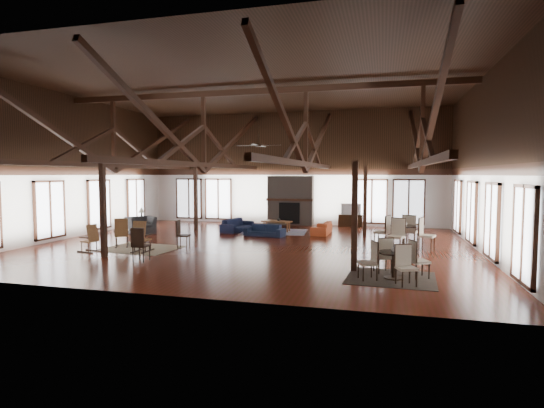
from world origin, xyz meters
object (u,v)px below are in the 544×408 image
(sofa_navy_left, at_px, (237,225))
(cafe_table_far, at_px, (404,232))
(sofa_orange, at_px, (322,228))
(armchair, at_px, (141,225))
(coffee_table, at_px, (277,222))
(cafe_table_near, at_px, (394,260))
(sofa_navy_front, at_px, (265,230))
(tv_console, at_px, (350,220))

(sofa_navy_left, xyz_separation_m, cafe_table_far, (7.40, -2.79, 0.28))
(sofa_orange, xyz_separation_m, armchair, (-7.95, -2.01, 0.11))
(coffee_table, xyz_separation_m, cafe_table_near, (5.09, -7.98, 0.03))
(sofa_navy_left, bearing_deg, cafe_table_far, -100.73)
(sofa_navy_front, distance_m, coffee_table, 1.60)
(sofa_navy_front, relative_size, armchair, 1.50)
(cafe_table_near, distance_m, tv_console, 11.06)
(coffee_table, relative_size, armchair, 1.27)
(sofa_navy_front, distance_m, armchair, 5.70)
(armchair, distance_m, cafe_table_far, 11.41)
(cafe_table_near, height_order, tv_console, cafe_table_near)
(tv_console, bearing_deg, sofa_navy_front, -126.73)
(cafe_table_far, bearing_deg, cafe_table_near, -95.41)
(sofa_navy_front, height_order, armchair, armchair)
(sofa_navy_front, relative_size, cafe_table_near, 0.93)
(sofa_navy_front, bearing_deg, coffee_table, 93.30)
(armchair, xyz_separation_m, cafe_table_near, (10.91, -5.79, 0.11))
(sofa_navy_front, xyz_separation_m, cafe_table_near, (5.24, -6.41, 0.23))
(sofa_navy_front, distance_m, tv_console, 5.60)
(sofa_navy_left, distance_m, coffee_table, 1.88)
(sofa_navy_front, height_order, sofa_orange, sofa_orange)
(armchair, relative_size, cafe_table_far, 0.52)
(sofa_navy_left, distance_m, tv_console, 5.99)
(coffee_table, xyz_separation_m, cafe_table_far, (5.55, -3.11, 0.12))
(sofa_navy_left, distance_m, cafe_table_near, 10.34)
(cafe_table_near, relative_size, cafe_table_far, 0.85)
(sofa_navy_left, bearing_deg, armchair, 125.31)
(sofa_navy_left, xyz_separation_m, sofa_orange, (3.99, 0.13, -0.02))
(sofa_navy_front, height_order, coffee_table, coffee_table)
(cafe_table_far, bearing_deg, sofa_orange, 139.47)
(cafe_table_near, xyz_separation_m, tv_console, (-1.89, 10.90, -0.18))
(sofa_navy_front, relative_size, sofa_navy_left, 0.88)
(sofa_orange, bearing_deg, cafe_table_far, 51.28)
(sofa_orange, xyz_separation_m, cafe_table_far, (3.41, -2.92, 0.30))
(sofa_orange, height_order, cafe_table_near, cafe_table_near)
(sofa_navy_left, height_order, armchair, armchair)
(sofa_navy_left, height_order, sofa_orange, sofa_navy_left)
(armchair, relative_size, cafe_table_near, 0.62)
(coffee_table, height_order, tv_console, tv_console)
(cafe_table_near, bearing_deg, sofa_navy_front, 129.30)
(coffee_table, bearing_deg, sofa_navy_left, -151.53)
(sofa_navy_front, bearing_deg, tv_console, 62.06)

